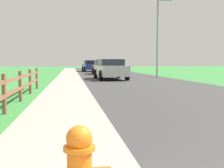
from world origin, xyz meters
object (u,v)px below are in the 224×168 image
parked_car_red (103,67)px  parked_car_blue (91,66)px  parked_suv_silver (110,69)px  street_lamp (159,30)px

parked_car_red → parked_car_blue: parked_car_red is taller
parked_suv_silver → parked_car_red: 9.05m
street_lamp → parked_car_red: bearing=115.3°
parked_suv_silver → parked_car_red: (0.50, 9.04, -0.01)m
parked_car_red → parked_car_blue: bearing=94.6°
parked_suv_silver → street_lamp: (4.08, 1.49, 2.99)m
parked_suv_silver → parked_car_red: bearing=86.8°
parked_car_red → parked_car_blue: (-0.69, 8.64, 0.00)m
parked_suv_silver → parked_car_blue: parked_car_blue is taller
parked_car_blue → parked_car_red: bearing=-85.4°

